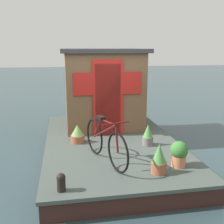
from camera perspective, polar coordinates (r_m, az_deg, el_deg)
ground_plane at (r=6.52m, az=-0.31°, el=-8.89°), size 60.00×60.00×0.00m
houseboat_deck at (r=6.45m, az=-0.31°, el=-7.32°), size 4.86×2.91×0.38m
houseboat_cabin at (r=7.42m, az=-2.05°, el=5.11°), size 2.13×2.12×2.03m
bicycle at (r=5.07m, az=-1.42°, el=-6.14°), size 1.60×0.63×0.85m
potted_plant_sage at (r=6.03m, az=7.39°, el=-4.78°), size 0.23×0.23×0.47m
potted_plant_geranium at (r=6.20m, az=-7.12°, el=-4.54°), size 0.31×0.31×0.40m
potted_plant_basil at (r=4.75m, az=9.65°, el=-9.57°), size 0.26×0.26×0.52m
potted_plant_ivy at (r=5.09m, az=13.63°, el=-8.21°), size 0.31×0.31×0.46m
mooring_bollard at (r=4.25m, az=-10.43°, el=-13.90°), size 0.13×0.13×0.28m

